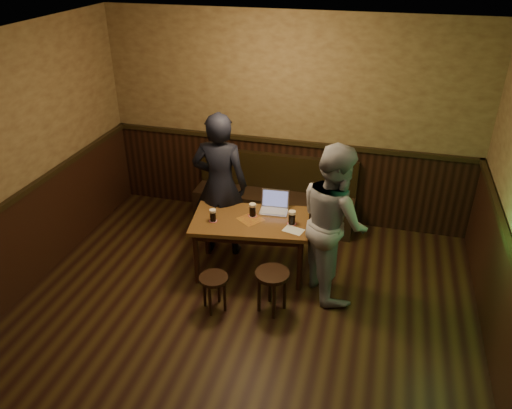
{
  "coord_description": "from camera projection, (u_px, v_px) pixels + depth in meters",
  "views": [
    {
      "loc": [
        1.23,
        -3.21,
        3.6
      ],
      "look_at": [
        -0.03,
        1.43,
        0.97
      ],
      "focal_mm": 35.0,
      "sensor_mm": 36.0,
      "label": 1
    }
  ],
  "objects": [
    {
      "name": "pint_left",
      "position": [
        213.0,
        215.0,
        5.64
      ],
      "size": [
        0.1,
        0.1,
        0.15
      ],
      "color": "#A01333",
      "rests_on": "pub_table"
    },
    {
      "name": "stool_right",
      "position": [
        272.0,
        280.0,
        5.24
      ],
      "size": [
        0.47,
        0.47,
        0.49
      ],
      "rotation": [
        0.0,
        0.0,
        0.39
      ],
      "color": "black",
      "rests_on": "ground"
    },
    {
      "name": "pub_table",
      "position": [
        251.0,
        226.0,
        5.76
      ],
      "size": [
        1.43,
        0.95,
        0.72
      ],
      "rotation": [
        0.0,
        0.0,
        0.15
      ],
      "color": "#563918",
      "rests_on": "ground"
    },
    {
      "name": "bench",
      "position": [
        274.0,
        202.0,
        6.93
      ],
      "size": [
        2.2,
        0.5,
        0.95
      ],
      "color": "black",
      "rests_on": "ground"
    },
    {
      "name": "laptop",
      "position": [
        274.0,
        206.0,
        5.87
      ],
      "size": [
        0.34,
        0.28,
        0.23
      ],
      "rotation": [
        0.0,
        0.0,
        0.08
      ],
      "color": "silver",
      "rests_on": "pub_table"
    },
    {
      "name": "person_suit",
      "position": [
        220.0,
        185.0,
        6.02
      ],
      "size": [
        0.71,
        0.5,
        1.84
      ],
      "primitive_type": "imported",
      "rotation": [
        0.0,
        0.0,
        3.24
      ],
      "color": "black",
      "rests_on": "ground"
    },
    {
      "name": "stool_left",
      "position": [
        214.0,
        283.0,
        5.28
      ],
      "size": [
        0.33,
        0.33,
        0.42
      ],
      "rotation": [
        0.0,
        0.0,
        -0.07
      ],
      "color": "black",
      "rests_on": "ground"
    },
    {
      "name": "pint_mid",
      "position": [
        253.0,
        210.0,
        5.74
      ],
      "size": [
        0.1,
        0.1,
        0.16
      ],
      "color": "#A01333",
      "rests_on": "pub_table"
    },
    {
      "name": "room",
      "position": [
        222.0,
        247.0,
        4.34
      ],
      "size": [
        5.04,
        6.04,
        2.84
      ],
      "color": "black",
      "rests_on": "ground"
    },
    {
      "name": "pint_right",
      "position": [
        292.0,
        218.0,
        5.58
      ],
      "size": [
        0.11,
        0.11,
        0.17
      ],
      "color": "#A01333",
      "rests_on": "pub_table"
    },
    {
      "name": "menu",
      "position": [
        293.0,
        230.0,
        5.5
      ],
      "size": [
        0.25,
        0.2,
        0.0
      ],
      "primitive_type": "cube",
      "rotation": [
        0.0,
        0.0,
        -0.26
      ],
      "color": "silver",
      "rests_on": "pub_table"
    },
    {
      "name": "person_grey",
      "position": [
        334.0,
        221.0,
        5.34
      ],
      "size": [
        1.01,
        1.08,
        1.77
      ],
      "primitive_type": "imported",
      "rotation": [
        0.0,
        0.0,
        2.1
      ],
      "color": "#95959A",
      "rests_on": "ground"
    }
  ]
}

